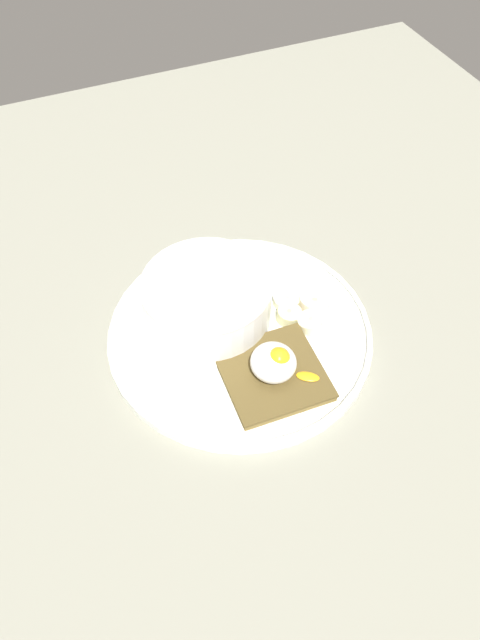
% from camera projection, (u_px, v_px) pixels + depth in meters
% --- Properties ---
extents(ground_plane, '(1.20, 1.20, 0.02)m').
position_uv_depth(ground_plane, '(240.00, 342.00, 0.72)').
color(ground_plane, gray).
rests_on(ground_plane, ground).
extents(plate, '(0.30, 0.30, 0.02)m').
position_uv_depth(plate, '(240.00, 333.00, 0.70)').
color(plate, white).
rests_on(plate, ground_plane).
extents(oatmeal_bowl, '(0.15, 0.15, 0.06)m').
position_uv_depth(oatmeal_bowl, '(207.00, 300.00, 0.69)').
color(oatmeal_bowl, white).
rests_on(oatmeal_bowl, plate).
extents(toast_slice, '(0.11, 0.11, 0.01)m').
position_uv_depth(toast_slice, '(273.00, 374.00, 0.66)').
color(toast_slice, brown).
rests_on(toast_slice, plate).
extents(poached_egg, '(0.06, 0.07, 0.04)m').
position_uv_depth(poached_egg, '(275.00, 362.00, 0.64)').
color(poached_egg, white).
rests_on(poached_egg, toast_slice).
extents(banana_slice_front, '(0.03, 0.03, 0.01)m').
position_uv_depth(banana_slice_front, '(286.00, 300.00, 0.73)').
color(banana_slice_front, '#F1F1BF').
rests_on(banana_slice_front, plate).
extents(banana_slice_left, '(0.05, 0.05, 0.02)m').
position_uv_depth(banana_slice_left, '(315.00, 304.00, 0.72)').
color(banana_slice_left, beige).
rests_on(banana_slice_left, plate).
extents(banana_slice_back, '(0.04, 0.04, 0.02)m').
position_uv_depth(banana_slice_back, '(289.00, 315.00, 0.71)').
color(banana_slice_back, beige).
rests_on(banana_slice_back, plate).
extents(banana_slice_right, '(0.04, 0.04, 0.02)m').
position_uv_depth(banana_slice_right, '(310.00, 323.00, 0.70)').
color(banana_slice_right, '#F9F1BE').
rests_on(banana_slice_right, plate).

